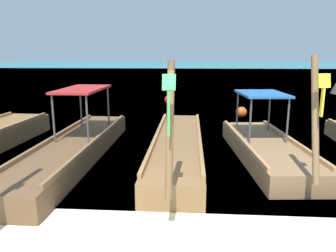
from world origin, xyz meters
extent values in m
plane|color=beige|center=(0.00, 0.00, 0.00)|extent=(120.00, 120.00, 0.00)
plane|color=#147A89|center=(0.00, 61.06, 0.00)|extent=(120.00, 120.00, 0.00)
cube|color=brown|center=(-2.56, 3.90, 0.25)|extent=(1.34, 6.93, 0.51)
cube|color=brown|center=(-3.15, 3.90, 0.56)|extent=(0.14, 6.36, 0.10)
cube|color=brown|center=(-1.96, 3.89, 0.56)|extent=(0.14, 6.36, 0.10)
cylinder|color=#4C4C51|center=(-3.00, 3.73, 1.13)|extent=(0.05, 0.05, 1.25)
cylinder|color=#4C4C51|center=(-2.11, 3.72, 1.13)|extent=(0.05, 0.05, 1.25)
cylinder|color=#4C4C51|center=(-2.98, 5.80, 1.13)|extent=(0.05, 0.05, 1.25)
cylinder|color=#4C4C51|center=(-2.09, 5.79, 1.13)|extent=(0.05, 0.05, 1.25)
cube|color=#AD2323|center=(-2.55, 4.76, 1.79)|extent=(1.11, 2.29, 0.06)
cube|color=brown|center=(0.18, 4.40, 0.25)|extent=(1.26, 6.67, 0.51)
cube|color=#996C3F|center=(-0.41, 4.40, 0.56)|extent=(0.09, 6.13, 0.10)
cube|color=#996C3F|center=(0.77, 4.40, 0.56)|extent=(0.09, 6.13, 0.10)
cylinder|color=brown|center=(0.18, 0.87, 1.58)|extent=(0.12, 0.81, 2.17)
cube|color=green|center=(0.18, 0.62, 2.34)|extent=(0.20, 0.13, 0.25)
cube|color=green|center=(0.18, 0.60, 1.88)|extent=(0.03, 0.08, 0.69)
cube|color=olive|center=(2.54, 4.27, 0.24)|extent=(1.81, 5.10, 0.48)
cube|color=#AF7F52|center=(1.88, 4.21, 0.53)|extent=(0.47, 4.59, 0.10)
cube|color=#AF7F52|center=(3.19, 4.32, 0.53)|extent=(0.47, 4.59, 0.10)
cylinder|color=brown|center=(2.76, 1.66, 1.61)|extent=(0.17, 0.66, 2.28)
cube|color=yellow|center=(2.77, 1.49, 2.31)|extent=(0.21, 0.13, 0.25)
cube|color=yellow|center=(2.77, 1.47, 1.95)|extent=(0.04, 0.08, 0.50)
cylinder|color=#4C4C51|center=(2.06, 4.10, 1.07)|extent=(0.05, 0.05, 1.18)
cylinder|color=#4C4C51|center=(3.03, 4.18, 1.07)|extent=(0.05, 0.05, 1.18)
cylinder|color=#4C4C51|center=(1.93, 5.60, 1.07)|extent=(0.05, 0.05, 1.18)
cylinder|color=#4C4C51|center=(2.91, 5.68, 1.07)|extent=(0.05, 0.05, 1.18)
cube|color=#235BA3|center=(2.48, 4.89, 1.68)|extent=(1.32, 1.79, 0.06)
sphere|color=#EA5119|center=(2.76, 10.04, 0.25)|extent=(0.49, 0.49, 0.49)
sphere|color=red|center=(-0.68, 13.67, 0.26)|extent=(0.52, 0.52, 0.52)
camera|label=1|loc=(0.51, -4.24, 2.76)|focal=34.76mm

